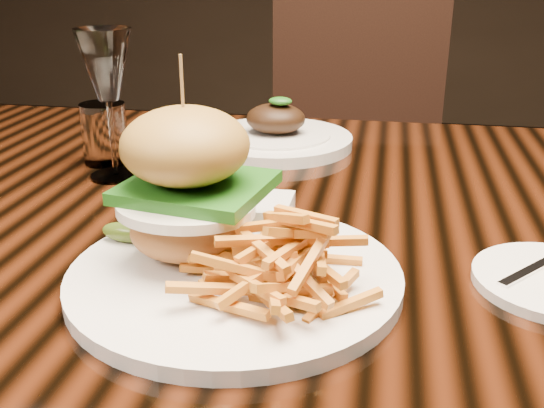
% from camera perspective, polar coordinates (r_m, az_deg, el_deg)
% --- Properties ---
extents(dining_table, '(1.60, 0.90, 0.75)m').
position_cam_1_polar(dining_table, '(0.82, 3.94, -5.18)').
color(dining_table, black).
rests_on(dining_table, ground).
extents(burger_plate, '(0.32, 0.32, 0.21)m').
position_cam_1_polar(burger_plate, '(0.59, -3.95, -2.23)').
color(burger_plate, silver).
rests_on(burger_plate, dining_table).
extents(ramekin, '(0.10, 0.10, 0.04)m').
position_cam_1_polar(ramekin, '(0.72, -1.29, -0.91)').
color(ramekin, silver).
rests_on(ramekin, dining_table).
extents(wine_glass, '(0.08, 0.08, 0.20)m').
position_cam_1_polar(wine_glass, '(0.89, -14.66, 11.56)').
color(wine_glass, white).
rests_on(wine_glass, dining_table).
extents(water_tumbler, '(0.07, 0.07, 0.09)m').
position_cam_1_polar(water_tumbler, '(0.98, -14.78, 6.14)').
color(water_tumbler, white).
rests_on(water_tumbler, dining_table).
extents(far_dish, '(0.25, 0.25, 0.08)m').
position_cam_1_polar(far_dish, '(1.04, 0.33, 6.07)').
color(far_dish, silver).
rests_on(far_dish, dining_table).
extents(chair_far, '(0.50, 0.51, 0.95)m').
position_cam_1_polar(chair_far, '(1.70, 7.56, 4.12)').
color(chair_far, black).
rests_on(chair_far, ground).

